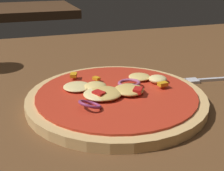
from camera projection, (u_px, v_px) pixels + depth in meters
dining_table at (124, 116)px, 0.44m from camera, size 1.49×1.01×0.04m
pizza at (116, 97)px, 0.43m from camera, size 0.26×0.26×0.03m
fork at (213, 79)px, 0.52m from camera, size 0.17×0.04×0.01m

